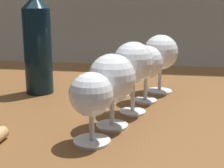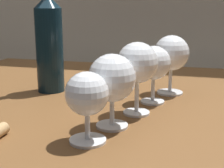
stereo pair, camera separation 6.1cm
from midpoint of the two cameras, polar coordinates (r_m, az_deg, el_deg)
name	(u,v)px [view 2 (the right image)]	position (r m, az deg, el deg)	size (l,w,h in m)	color
dining_table	(119,129)	(0.89, 3.28, -7.94)	(1.21, 0.86, 0.75)	brown
wine_glass_empty	(87,96)	(0.54, -1.19, -2.18)	(0.07, 0.07, 0.12)	white
wine_glass_rose	(112,79)	(0.61, 2.87, 0.89)	(0.09, 0.09, 0.14)	white
wine_glass_amber	(137,64)	(0.68, 6.98, 3.40)	(0.09, 0.09, 0.15)	white
wine_glass_cabernet	(154,64)	(0.77, 9.51, 3.41)	(0.08, 0.08, 0.14)	white
wine_glass_white	(171,54)	(0.86, 12.31, 5.11)	(0.09, 0.09, 0.15)	white
wine_bottle	(49,41)	(0.87, -8.91, 7.34)	(0.07, 0.07, 0.34)	#0F232D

